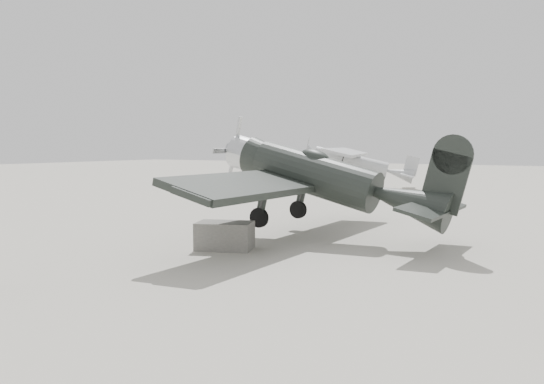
# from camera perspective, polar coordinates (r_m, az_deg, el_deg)

# --- Properties ---
(ground) EXTENTS (160.00, 160.00, 0.00)m
(ground) POSITION_cam_1_polar(r_m,az_deg,el_deg) (17.96, 2.05, -5.50)
(ground) COLOR gray
(ground) RESTS_ON ground
(lowwing_monoplane) EXTENTS (8.86, 12.32, 3.99)m
(lowwing_monoplane) POSITION_cam_1_polar(r_m,az_deg,el_deg) (18.49, 5.88, 1.37)
(lowwing_monoplane) COLOR black
(lowwing_monoplane) RESTS_ON ground
(highwing_monoplane) EXTENTS (8.87, 12.37, 3.50)m
(highwing_monoplane) POSITION_cam_1_polar(r_m,az_deg,el_deg) (42.20, 8.95, 3.47)
(highwing_monoplane) COLOR #AEB2B4
(highwing_monoplane) RESTS_ON ground
(equipment_block) EXTENTS (2.00, 1.60, 0.87)m
(equipment_block) POSITION_cam_1_polar(r_m,az_deg,el_deg) (16.89, -5.11, -4.70)
(equipment_block) COLOR #605E59
(equipment_block) RESTS_ON ground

